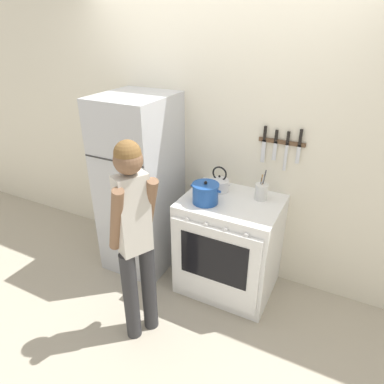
# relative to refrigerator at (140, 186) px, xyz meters

# --- Properties ---
(ground_plane) EXTENTS (14.00, 14.00, 0.00)m
(ground_plane) POSITION_rel_refrigerator_xyz_m (0.62, 0.34, -0.85)
(ground_plane) COLOR #B2A893
(wall_back) EXTENTS (10.00, 0.06, 2.55)m
(wall_back) POSITION_rel_refrigerator_xyz_m (0.62, 0.37, 0.43)
(wall_back) COLOR silver
(wall_back) RESTS_ON ground_plane
(refrigerator) EXTENTS (0.61, 0.70, 1.69)m
(refrigerator) POSITION_rel_refrigerator_xyz_m (0.00, 0.00, 0.00)
(refrigerator) COLOR #B7BABF
(refrigerator) RESTS_ON ground_plane
(stove_range) EXTENTS (0.82, 0.69, 0.90)m
(stove_range) POSITION_rel_refrigerator_xyz_m (0.92, -0.01, -0.39)
(stove_range) COLOR white
(stove_range) RESTS_ON ground_plane
(dutch_oven_pot) EXTENTS (0.27, 0.22, 0.19)m
(dutch_oven_pot) POSITION_rel_refrigerator_xyz_m (0.73, -0.11, 0.14)
(dutch_oven_pot) COLOR #1E4C9E
(dutch_oven_pot) RESTS_ON stove_range
(tea_kettle) EXTENTS (0.22, 0.17, 0.23)m
(tea_kettle) POSITION_rel_refrigerator_xyz_m (0.75, 0.14, 0.12)
(tea_kettle) COLOR silver
(tea_kettle) RESTS_ON stove_range
(utensil_jar) EXTENTS (0.11, 0.11, 0.25)m
(utensil_jar) POSITION_rel_refrigerator_xyz_m (1.12, 0.15, 0.13)
(utensil_jar) COLOR silver
(utensil_jar) RESTS_ON stove_range
(person) EXTENTS (0.36, 0.39, 1.60)m
(person) POSITION_rel_refrigerator_xyz_m (0.51, -0.79, 0.07)
(person) COLOR #2D2D30
(person) RESTS_ON ground_plane
(wall_knife_strip) EXTENTS (0.38, 0.03, 0.37)m
(wall_knife_strip) POSITION_rel_refrigerator_xyz_m (1.20, 0.32, 0.52)
(wall_knife_strip) COLOR brown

